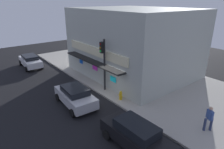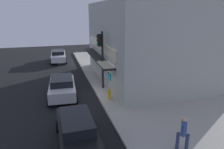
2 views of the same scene
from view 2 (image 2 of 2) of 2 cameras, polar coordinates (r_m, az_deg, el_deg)
name	(u,v)px [view 2 (image 2 of 2)]	position (r m, az deg, el deg)	size (l,w,h in m)	color
ground_plane	(96,95)	(16.23, -4.44, -5.77)	(51.93, 51.93, 0.00)	black
sidewalk	(161,87)	(18.12, 13.50, -3.44)	(34.62, 11.39, 0.15)	#A39E93
corner_building	(152,41)	(20.02, 10.99, 9.20)	(12.24, 10.69, 6.98)	#ADB2A8
traffic_light	(101,53)	(16.46, -3.06, 6.13)	(0.32, 0.58, 4.68)	black
fire_hydrant	(109,94)	(15.01, -0.80, -5.49)	(0.48, 0.24, 0.78)	gold
trash_can	(110,73)	(19.86, -0.59, 0.41)	(0.48, 0.48, 0.86)	#2D2D2D
pedestrian	(183,132)	(10.11, 19.29, -14.98)	(0.55, 0.56, 1.69)	navy
parked_car_white	(58,56)	(27.68, -14.76, 5.10)	(4.49, 2.12, 1.48)	silver
parked_car_black	(77,131)	(10.25, -9.73, -15.39)	(4.61, 1.96, 1.63)	black
parked_car_silver	(62,87)	(16.08, -13.74, -3.32)	(4.34, 2.30, 1.56)	#B7B7BC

